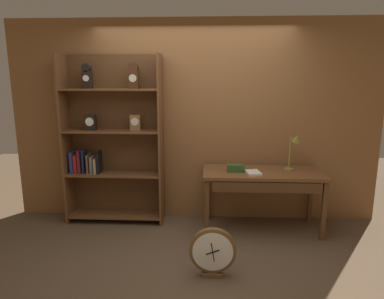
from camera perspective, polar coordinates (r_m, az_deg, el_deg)
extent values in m
plane|color=brown|center=(3.60, -0.71, -19.11)|extent=(10.00, 10.00, 0.00)
cube|color=brown|center=(4.43, 0.32, 4.67)|extent=(4.80, 0.05, 2.60)
cube|color=brown|center=(4.62, -20.47, 1.40)|extent=(0.02, 0.34, 2.15)
cube|color=brown|center=(4.28, -5.28, 1.34)|extent=(0.03, 0.34, 2.15)
cube|color=brown|center=(4.56, -12.61, 1.75)|extent=(1.25, 0.01, 2.15)
cube|color=brown|center=(4.69, -12.58, -10.61)|extent=(1.20, 0.32, 0.02)
cube|color=brown|center=(4.51, -12.90, -4.01)|extent=(1.20, 0.32, 0.02)
cube|color=brown|center=(4.39, -13.24, 3.04)|extent=(1.20, 0.32, 0.02)
cube|color=brown|center=(4.34, -13.56, 9.79)|extent=(1.20, 0.32, 0.02)
cube|color=black|center=(4.45, -17.23, 11.18)|extent=(0.10, 0.10, 0.22)
cylinder|color=black|center=(4.45, -17.35, 13.03)|extent=(0.10, 0.10, 0.10)
cylinder|color=white|center=(4.40, -17.48, 11.39)|extent=(0.08, 0.01, 0.08)
cube|color=black|center=(4.45, -16.73, 4.37)|extent=(0.14, 0.08, 0.19)
cylinder|color=white|center=(4.41, -16.92, 4.49)|extent=(0.10, 0.01, 0.10)
cube|color=#472816|center=(4.27, -9.83, 11.52)|extent=(0.12, 0.08, 0.22)
cylinder|color=#472816|center=(4.27, -9.90, 13.47)|extent=(0.12, 0.08, 0.12)
cylinder|color=silver|center=(4.22, -9.98, 11.75)|extent=(0.09, 0.01, 0.09)
cube|color=olive|center=(4.32, -9.53, 4.50)|extent=(0.13, 0.07, 0.19)
cylinder|color=silver|center=(4.28, -9.65, 4.64)|extent=(0.10, 0.01, 0.10)
cube|color=navy|center=(4.65, -19.43, -2.03)|extent=(0.04, 0.16, 0.27)
cube|color=maroon|center=(4.62, -18.94, -2.30)|extent=(0.04, 0.12, 0.24)
cube|color=maroon|center=(4.62, -18.29, -1.88)|extent=(0.03, 0.16, 0.30)
cube|color=#19234C|center=(4.60, -17.67, -1.89)|extent=(0.02, 0.16, 0.30)
cube|color=brown|center=(4.59, -16.98, -2.24)|extent=(0.02, 0.17, 0.24)
cube|color=slate|center=(4.56, -16.45, -2.43)|extent=(0.03, 0.14, 0.22)
cube|color=tan|center=(4.53, -15.89, -2.65)|extent=(0.03, 0.14, 0.20)
cube|color=black|center=(4.53, -15.34, -2.07)|extent=(0.02, 0.17, 0.28)
cube|color=brown|center=(4.22, 11.84, -3.86)|extent=(1.45, 0.63, 0.04)
cube|color=brown|center=(4.04, 2.52, -9.96)|extent=(0.05, 0.05, 0.71)
cube|color=brown|center=(4.25, 21.34, -9.65)|extent=(0.05, 0.05, 0.71)
cube|color=brown|center=(4.53, 2.57, -7.48)|extent=(0.05, 0.05, 0.71)
cube|color=brown|center=(4.73, 19.34, -7.35)|extent=(0.05, 0.05, 0.71)
cube|color=#55351C|center=(3.97, 12.43, -6.26)|extent=(1.23, 0.03, 0.12)
cylinder|color=olive|center=(4.35, 16.02, -3.20)|extent=(0.12, 0.12, 0.02)
cylinder|color=olive|center=(4.30, 16.17, -0.58)|extent=(0.02, 0.02, 0.39)
cone|color=olive|center=(4.23, 17.26, 1.84)|extent=(0.12, 0.15, 0.13)
cube|color=#2D5123|center=(4.13, 7.36, -3.11)|extent=(0.20, 0.11, 0.09)
cube|color=silver|center=(4.08, 10.28, -3.85)|extent=(0.20, 0.24, 0.02)
cube|color=brown|center=(3.46, 3.46, -20.14)|extent=(0.20, 0.11, 0.04)
cylinder|color=brown|center=(3.34, 3.51, -16.60)|extent=(0.45, 0.06, 0.45)
cylinder|color=white|center=(3.31, 3.51, -16.88)|extent=(0.38, 0.01, 0.38)
cube|color=black|center=(3.31, 3.52, -16.91)|extent=(0.13, 0.01, 0.06)
cube|color=black|center=(3.31, 3.52, -16.92)|extent=(0.04, 0.01, 0.19)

